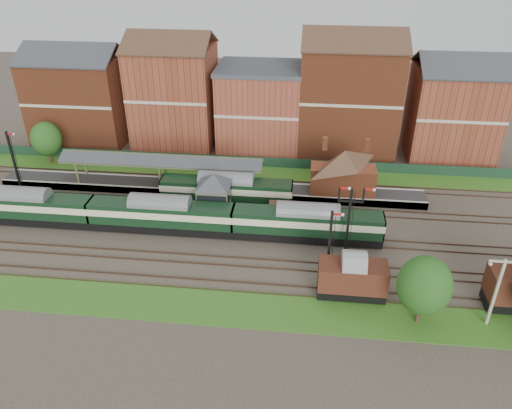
# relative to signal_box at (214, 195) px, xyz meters

# --- Properties ---
(ground) EXTENTS (160.00, 160.00, 0.00)m
(ground) POSITION_rel_signal_box_xyz_m (3.00, -3.25, -3.19)
(ground) COLOR #473D33
(ground) RESTS_ON ground
(grass_back) EXTENTS (90.00, 4.50, 0.06)m
(grass_back) POSITION_rel_signal_box_xyz_m (3.00, 12.75, -3.16)
(grass_back) COLOR #2D6619
(grass_back) RESTS_ON ground
(grass_front) EXTENTS (90.00, 5.00, 0.06)m
(grass_front) POSITION_rel_signal_box_xyz_m (3.00, -15.25, -3.16)
(grass_front) COLOR #2D6619
(grass_front) RESTS_ON ground
(fence) EXTENTS (90.00, 0.12, 1.50)m
(fence) POSITION_rel_signal_box_xyz_m (3.00, 14.75, -2.44)
(fence) COLOR #193823
(fence) RESTS_ON ground
(platform) EXTENTS (55.00, 3.40, 1.00)m
(platform) POSITION_rel_signal_box_xyz_m (-2.00, 6.50, -2.69)
(platform) COLOR #2D2D2D
(platform) RESTS_ON ground
(signal_box) EXTENTS (5.40, 5.40, 6.00)m
(signal_box) POSITION_rel_signal_box_xyz_m (0.00, 0.00, 0.00)
(signal_box) COLOR #59704F
(signal_box) RESTS_ON ground
(brick_hut) EXTENTS (3.20, 2.64, 2.94)m
(brick_hut) POSITION_rel_signal_box_xyz_m (8.00, 0.00, -2.00)
(brick_hut) COLOR brown
(brick_hut) RESTS_ON ground
(station_building) EXTENTS (8.10, 8.10, 5.90)m
(station_building) POSITION_rel_signal_box_xyz_m (15.00, 6.50, 0.76)
(station_building) COLOR brown
(station_building) RESTS_ON platform
(canopy) EXTENTS (26.00, 3.89, 4.08)m
(canopy) POSITION_rel_signal_box_xyz_m (-8.00, 6.50, 1.39)
(canopy) COLOR #4C5435
(canopy) RESTS_ON platform
(semaphore_bracket) EXTENTS (3.60, 0.25, 8.18)m
(semaphore_bracket) POSITION_rel_signal_box_xyz_m (15.04, -5.75, 1.44)
(semaphore_bracket) COLOR black
(semaphore_bracket) RESTS_ON ground
(semaphore_platform_end) EXTENTS (1.23, 0.25, 8.00)m
(semaphore_platform_end) POSITION_rel_signal_box_xyz_m (-26.98, 4.75, 0.96)
(semaphore_platform_end) COLOR black
(semaphore_platform_end) RESTS_ON ground
(semaphore_siding) EXTENTS (1.23, 0.25, 8.00)m
(semaphore_siding) POSITION_rel_signal_box_xyz_m (13.02, -10.25, 0.96)
(semaphore_siding) COLOR black
(semaphore_siding) RESTS_ON ground
(yard_lamp) EXTENTS (2.60, 0.22, 7.00)m
(yard_lamp) POSITION_rel_signal_box_xyz_m (27.00, -14.75, 0.79)
(yard_lamp) COLOR beige
(yard_lamp) RESTS_ON ground
(town_backdrop) EXTENTS (69.00, 10.00, 16.00)m
(town_backdrop) POSITION_rel_signal_box_xyz_m (2.82, 21.75, 3.81)
(town_backdrop) COLOR brown
(town_backdrop) RESTS_ON ground
(dmu_train) EXTENTS (49.14, 2.59, 3.78)m
(dmu_train) POSITION_rel_signal_box_xyz_m (-5.49, -3.25, -0.97)
(dmu_train) COLOR black
(dmu_train) RESTS_ON ground
(platform_railcar) EXTENTS (16.16, 2.55, 3.72)m
(platform_railcar) POSITION_rel_signal_box_xyz_m (0.87, 3.25, -1.00)
(platform_railcar) COLOR black
(platform_railcar) RESTS_ON ground
(goods_van_a) EXTENTS (6.33, 2.74, 3.84)m
(goods_van_a) POSITION_rel_signal_box_xyz_m (15.24, -12.25, -1.02)
(goods_van_a) COLOR black
(goods_van_a) RESTS_ON ground
(tree_far) EXTENTS (4.65, 4.65, 6.79)m
(tree_far) POSITION_rel_signal_box_xyz_m (20.93, -15.15, 0.91)
(tree_far) COLOR #382619
(tree_far) RESTS_ON ground
(tree_back) EXTENTS (4.30, 4.30, 6.28)m
(tree_back) POSITION_rel_signal_box_xyz_m (-26.55, 12.55, 0.60)
(tree_back) COLOR #382619
(tree_back) RESTS_ON ground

